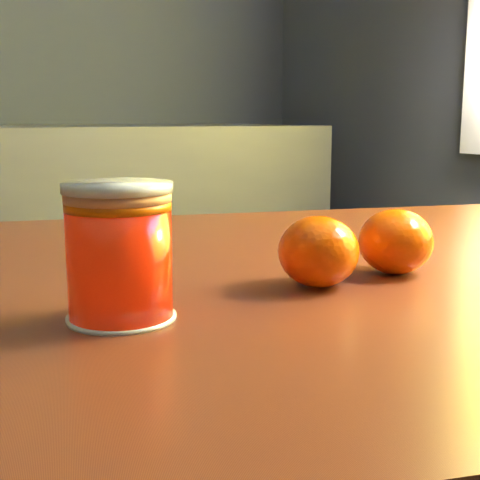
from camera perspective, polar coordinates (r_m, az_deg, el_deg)
name	(u,v)px	position (r m, az deg, el deg)	size (l,w,h in m)	color
table	(276,371)	(0.65, 3.12, -11.10)	(1.16, 0.91, 0.78)	maroon
juice_glass	(120,253)	(0.47, -10.24, -1.09)	(0.08, 0.08, 0.09)	red
orange_front	(319,252)	(0.56, 6.72, -0.99)	(0.07, 0.07, 0.06)	#E54D04
orange_back	(396,242)	(0.61, 13.14, -0.13)	(0.07, 0.07, 0.06)	#E54D04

